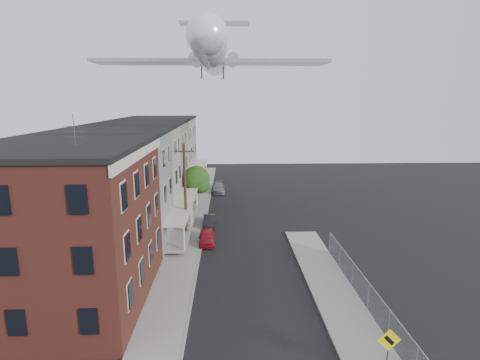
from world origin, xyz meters
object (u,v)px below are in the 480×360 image
object	(u,v)px
car_near	(207,237)
car_mid	(209,221)
warning_sign	(388,347)
airplane	(212,54)
utility_pole	(185,190)
car_far	(218,188)
street_tree	(197,180)

from	to	relation	value
car_near	car_mid	xyz separation A→B (m)	(0.00, 4.81, -0.05)
warning_sign	airplane	xyz separation A→B (m)	(-8.82, 27.07, 15.75)
utility_pole	car_mid	distance (m)	5.71
warning_sign	utility_pole	xyz separation A→B (m)	(-11.20, 19.03, 2.79)
airplane	warning_sign	bearing A→B (deg)	-71.95
utility_pole	car_near	world-z (taller)	utility_pole
car_near	car_far	size ratio (longest dim) A/B	0.80
warning_sign	car_near	world-z (taller)	warning_sign
car_near	car_far	bearing A→B (deg)	85.82
street_tree	car_near	bearing A→B (deg)	-81.61
warning_sign	airplane	size ratio (longest dim) A/B	0.10
airplane	car_near	bearing A→B (deg)	-92.29
street_tree	utility_pole	bearing A→B (deg)	-91.89
warning_sign	car_far	distance (m)	38.00
utility_pole	car_mid	xyz separation A→B (m)	(2.00, 3.40, -4.13)
street_tree	car_near	xyz separation A→B (m)	(1.67, -11.34, -2.85)
street_tree	warning_sign	bearing A→B (deg)	-69.42
utility_pole	street_tree	world-z (taller)	utility_pole
utility_pole	car_mid	bearing A→B (deg)	59.51
car_mid	car_far	world-z (taller)	car_far
car_near	warning_sign	bearing A→B (deg)	-64.87
utility_pole	car_far	size ratio (longest dim) A/B	2.06
warning_sign	utility_pole	bearing A→B (deg)	120.48
car_near	car_far	distance (m)	19.39
warning_sign	car_far	world-z (taller)	warning_sign
car_mid	airplane	xyz separation A→B (m)	(0.38, 4.65, 17.09)
utility_pole	car_near	distance (m)	4.76
street_tree	car_near	world-z (taller)	street_tree
warning_sign	car_near	xyz separation A→B (m)	(-9.20, 17.61, -1.29)
street_tree	car_far	bearing A→B (deg)	74.33
car_far	car_near	bearing A→B (deg)	-94.92
utility_pole	street_tree	bearing A→B (deg)	88.11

